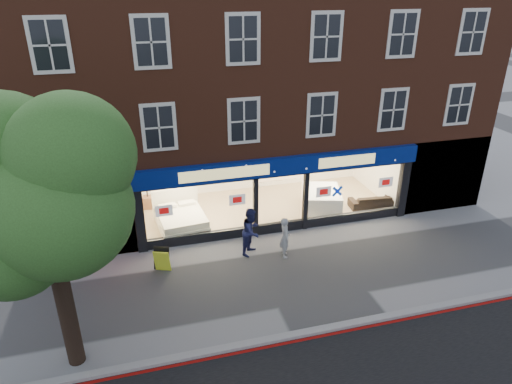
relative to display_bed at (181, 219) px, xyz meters
name	(u,v)px	position (x,y,z in m)	size (l,w,h in m)	color
ground	(307,273)	(3.88, -4.34, -0.47)	(120.00, 120.00, 0.00)	gray
kerb_line	(345,331)	(3.88, -7.44, -0.46)	(60.00, 0.10, 0.01)	#8C0A07
kerb_stone	(342,325)	(3.88, -7.24, -0.41)	(60.00, 0.25, 0.12)	gray
showroom_floor	(265,207)	(3.88, 0.91, -0.42)	(11.00, 4.50, 0.10)	tan
building	(255,51)	(3.86, 2.60, 6.21)	(19.00, 8.26, 10.30)	brown
street_tree	(38,196)	(-3.69, -6.54, 4.48)	(4.00, 3.20, 6.60)	black
display_bed	(181,219)	(0.00, 0.00, 0.00)	(2.13, 2.49, 1.31)	white
bedside_table	(148,202)	(-1.22, 2.16, -0.09)	(0.45, 0.45, 0.55)	brown
mattress_stack	(321,199)	(6.30, 0.20, 0.04)	(2.11, 2.40, 0.80)	white
sofa	(372,201)	(8.48, -0.44, -0.07)	(2.02, 0.79, 0.59)	black
a_board	(162,260)	(-1.02, -2.83, -0.03)	(0.57, 0.37, 0.88)	yellow
pedestrian_grey	(285,237)	(3.47, -3.08, 0.33)	(0.58, 0.38, 1.59)	#9DA0A4
pedestrian_blue	(251,231)	(2.33, -2.53, 0.46)	(0.90, 0.70, 1.85)	#1A1E4B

